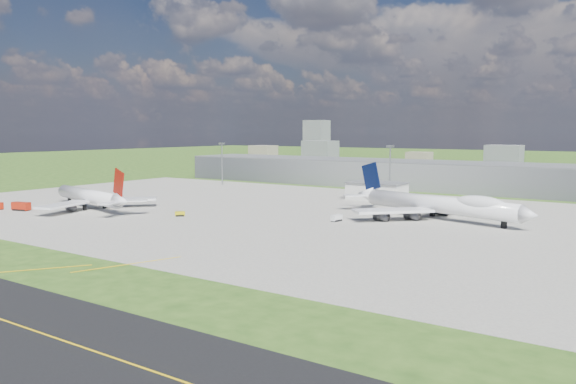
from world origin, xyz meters
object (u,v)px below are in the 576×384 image
Objects in this scene: fire_truck at (21,207)px; van_white_near at (336,218)px; airliner_red_twin at (91,197)px; tug_yellow at (180,214)px; airliner_blue_quad at (439,205)px.

van_white_near is (122.10, 48.58, -0.52)m from fire_truck.
van_white_near is at bearing 7.88° from fire_truck.
fire_truck is at bearing 60.44° from airliner_red_twin.
airliner_red_twin is at bearing 139.51° from tug_yellow.
airliner_blue_quad reaches higher than tug_yellow.
van_white_near is (-29.55, -25.42, -4.40)m from airliner_blue_quad.
airliner_blue_quad is at bearing -39.45° from van_white_near.
airliner_red_twin is at bearing 115.28° from van_white_near.
fire_truck is 1.99× the size of tug_yellow.
tug_yellow is (-85.92, -48.47, -4.67)m from airliner_blue_quad.
van_white_near reaches higher than tug_yellow.
van_white_near is (56.37, 23.04, 0.26)m from tug_yellow.
airliner_blue_quad is at bearing -143.91° from airliner_red_twin.
airliner_blue_quad reaches higher than van_white_near.
airliner_red_twin is at bearing -142.44° from airliner_blue_quad.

